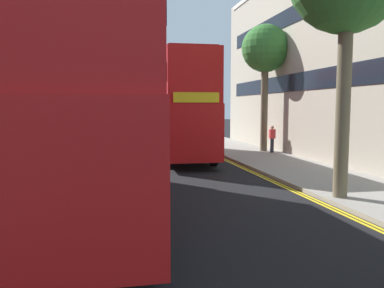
% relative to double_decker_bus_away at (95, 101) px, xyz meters
% --- Properties ---
extents(sidewalk_right, '(4.00, 80.00, 0.14)m').
position_rel_double_decker_bus_away_xyz_m(sidewalk_right, '(8.70, 5.42, -2.96)').
color(sidewalk_right, gray).
rests_on(sidewalk_right, ground).
extents(kerb_line_outer, '(0.10, 56.00, 0.01)m').
position_rel_double_decker_bus_away_xyz_m(kerb_line_outer, '(6.60, 3.42, -3.03)').
color(kerb_line_outer, yellow).
rests_on(kerb_line_outer, ground).
extents(kerb_line_inner, '(0.10, 56.00, 0.01)m').
position_rel_double_decker_bus_away_xyz_m(kerb_line_inner, '(6.44, 3.42, -3.03)').
color(kerb_line_inner, yellow).
rests_on(kerb_line_inner, ground).
extents(double_decker_bus_away, '(2.95, 10.85, 5.64)m').
position_rel_double_decker_bus_away_xyz_m(double_decker_bus_away, '(0.00, 0.00, 0.00)').
color(double_decker_bus_away, red).
rests_on(double_decker_bus_away, ground).
extents(double_decker_bus_oncoming, '(3.04, 10.87, 5.64)m').
position_rel_double_decker_bus_away_xyz_m(double_decker_bus_oncoming, '(4.18, 11.05, 0.00)').
color(double_decker_bus_oncoming, red).
rests_on(double_decker_bus_oncoming, ground).
extents(pedestrian_far, '(0.34, 0.22, 1.62)m').
position_rel_double_decker_bus_away_xyz_m(pedestrian_far, '(9.96, 11.13, -2.04)').
color(pedestrian_far, '#2D2D38').
rests_on(pedestrian_far, sidewalk_right).
extents(street_tree_near, '(2.90, 2.90, 7.78)m').
position_rel_double_decker_bus_away_xyz_m(street_tree_near, '(9.76, 11.96, 3.29)').
color(street_tree_near, '#6B6047').
rests_on(street_tree_near, sidewalk_right).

